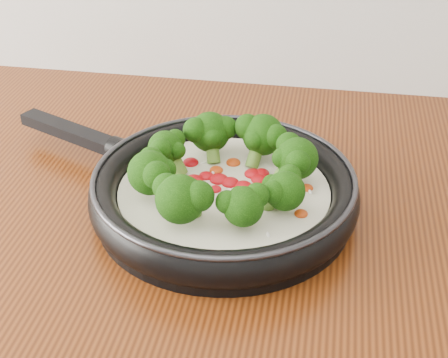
# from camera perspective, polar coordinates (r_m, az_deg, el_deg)

# --- Properties ---
(skillet) EXTENTS (0.56, 0.45, 0.10)m
(skillet) POSITION_cam_1_polar(r_m,az_deg,el_deg) (0.82, -0.19, -0.73)
(skillet) COLOR black
(skillet) RESTS_ON counter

